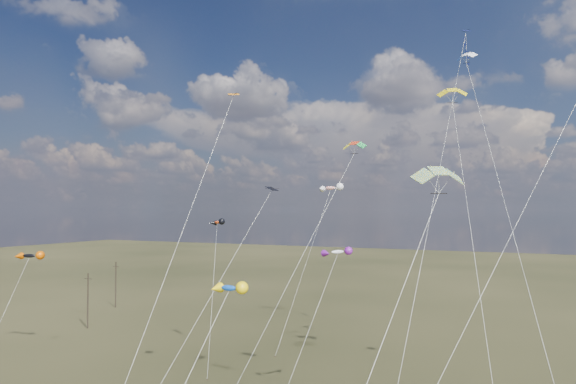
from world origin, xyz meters
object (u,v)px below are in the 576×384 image
at_px(parafoil_yellow, 453,91).
at_px(novelty_black_orange, 29,256).
at_px(utility_pole_far, 116,284).
at_px(utility_pole_near, 88,300).

relative_size(parafoil_yellow, novelty_black_orange, 2.41).
xyz_separation_m(utility_pole_far, novelty_black_orange, (10.68, -26.04, 7.53)).
height_order(utility_pole_far, novelty_black_orange, novelty_black_orange).
height_order(utility_pole_far, parafoil_yellow, parafoil_yellow).
distance_m(utility_pole_far, novelty_black_orange, 29.13).
distance_m(utility_pole_near, utility_pole_far, 16.12).
bearing_deg(utility_pole_near, utility_pole_far, 119.74).
height_order(utility_pole_near, novelty_black_orange, novelty_black_orange).
relative_size(utility_pole_far, parafoil_yellow, 0.27).
xyz_separation_m(utility_pole_near, novelty_black_orange, (2.68, -12.04, 7.53)).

